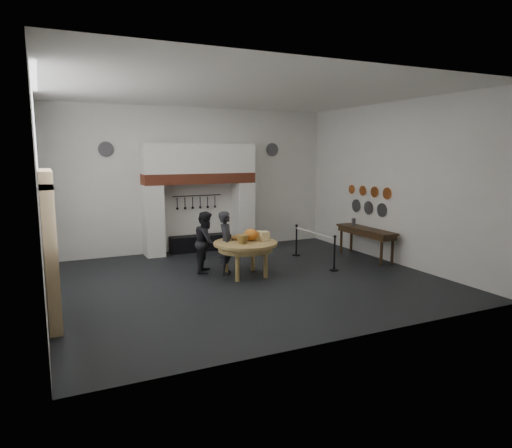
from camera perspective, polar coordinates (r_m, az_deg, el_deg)
name	(u,v)px	position (r m, az deg, el deg)	size (l,w,h in m)	color
floor	(247,280)	(11.33, -1.07, -6.98)	(9.00, 8.00, 0.02)	black
ceiling	(247,92)	(10.98, -1.14, 16.22)	(9.00, 8.00, 0.02)	silver
wall_back	(196,180)	(14.66, -7.52, 5.51)	(9.00, 0.02, 4.50)	silver
wall_front	(349,206)	(7.47, 11.50, 2.17)	(9.00, 0.02, 4.50)	silver
wall_left	(39,196)	(9.99, -25.45, 3.15)	(0.02, 8.00, 4.50)	silver
wall_right	(394,183)	(13.40, 16.82, 4.89)	(0.02, 8.00, 4.50)	silver
chimney_pier_left	(153,221)	(14.07, -12.72, 0.41)	(0.55, 0.70, 2.15)	silver
chimney_pier_right	(243,215)	(14.97, -1.63, 1.13)	(0.55, 0.70, 2.15)	silver
hearth_brick_band	(199,178)	(14.33, -7.09, 5.68)	(3.50, 0.72, 0.32)	#9E442B
chimney_hood	(199,159)	(14.31, -7.14, 8.12)	(3.50, 0.70, 0.90)	silver
iron_range	(200,243)	(14.65, -7.02, -2.38)	(1.90, 0.45, 0.50)	black
utensil_rail	(197,196)	(14.62, -7.38, 3.54)	(0.02, 0.02, 1.60)	black
door_recess	(45,256)	(9.14, -24.84, -3.63)	(0.04, 1.10, 2.50)	black
door_jamb_near	(51,261)	(8.44, -24.21, -4.22)	(0.22, 0.30, 2.60)	tan
door_jamb_far	(50,246)	(9.82, -24.38, -2.48)	(0.22, 0.30, 2.60)	tan
door_lintel	(45,178)	(8.96, -24.85, 5.19)	(0.22, 1.70, 0.30)	tan
wall_plaque	(44,223)	(10.85, -24.95, 0.12)	(0.05, 0.34, 0.44)	gold
work_table	(245,243)	(11.50, -1.33, -2.44)	(1.61, 1.61, 0.07)	tan
pumpkin	(251,235)	(11.63, -0.63, -1.35)	(0.36, 0.36, 0.31)	orange
cheese_block_big	(264,236)	(11.63, 1.02, -1.53)	(0.22, 0.22, 0.24)	#EBCE8C
cheese_block_small	(258,235)	(11.89, 0.30, -1.39)	(0.18, 0.18, 0.20)	#F7E893
wicker_basket	(242,239)	(11.28, -1.72, -1.91)	(0.32, 0.32, 0.22)	olive
bread_loaf	(236,237)	(11.76, -2.46, -1.69)	(0.31, 0.18, 0.13)	#A5793A
visitor_near	(226,243)	(11.72, -3.75, -2.35)	(0.59, 0.39, 1.63)	black
visitor_far	(206,242)	(11.96, -6.24, -2.23)	(0.78, 0.61, 1.60)	black
side_table	(366,229)	(13.78, 13.58, -0.66)	(0.55, 2.20, 0.06)	#322112
pewter_jug	(354,222)	(14.22, 12.09, 0.26)	(0.12, 0.12, 0.22)	#515156
copper_pan_a	(387,193)	(13.55, 16.07, 3.69)	(0.34, 0.34, 0.03)	#C6662D
copper_pan_b	(374,192)	(13.96, 14.59, 3.90)	(0.32, 0.32, 0.03)	#C6662D
copper_pan_c	(363,191)	(14.39, 13.19, 4.09)	(0.30, 0.30, 0.03)	#C6662D
copper_pan_d	(352,189)	(14.82, 11.88, 4.27)	(0.28, 0.28, 0.03)	#C6662D
pewter_plate_left	(382,210)	(13.75, 15.44, 1.69)	(0.40, 0.40, 0.03)	#4C4C51
pewter_plate_mid	(368,208)	(14.20, 13.87, 1.98)	(0.40, 0.40, 0.03)	#4C4C51
pewter_plate_right	(356,206)	(14.67, 12.40, 2.24)	(0.40, 0.40, 0.03)	#4C4C51
pewter_plate_back_left	(106,149)	(14.02, -18.25, 8.87)	(0.44, 0.44, 0.03)	#4C4C51
pewter_plate_back_right	(272,150)	(15.63, 2.05, 9.27)	(0.44, 0.44, 0.03)	#4C4C51
barrier_post_near	(334,254)	(12.26, 9.78, -3.72)	(0.05, 0.05, 0.90)	black
barrier_post_far	(296,241)	(13.90, 5.07, -2.11)	(0.05, 0.05, 0.90)	black
barrier_rope	(314,233)	(12.99, 7.31, -1.14)	(0.04, 0.04, 2.00)	silver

